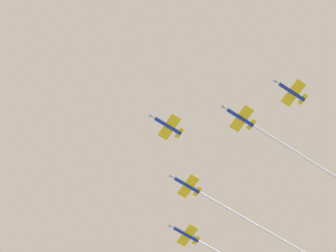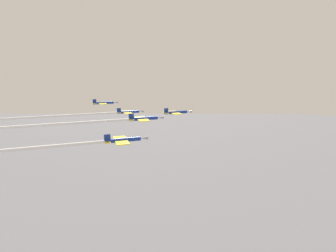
{
  "view_description": "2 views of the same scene",
  "coord_description": "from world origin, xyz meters",
  "px_view_note": "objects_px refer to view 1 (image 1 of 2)",
  "views": [
    {
      "loc": [
        -17.97,
        61.9,
        2.23
      ],
      "look_at": [
        -7.68,
        1.59,
        159.29
      ],
      "focal_mm": 52.76,
      "sensor_mm": 36.0,
      "label": 1
    },
    {
      "loc": [
        34.9,
        -103.69,
        179.4
      ],
      "look_at": [
        -5.34,
        -12.41,
        156.24
      ],
      "focal_mm": 27.6,
      "sensor_mm": 36.0,
      "label": 2
    }
  ],
  "objects_px": {
    "jet_port_outer": "(291,92)",
    "jet_starboard_inner": "(237,214)",
    "jet_lead": "(167,126)",
    "jet_port_inner": "(288,147)"
  },
  "relations": [
    {
      "from": "jet_starboard_inner",
      "to": "jet_port_inner",
      "type": "bearing_deg",
      "value": 176.51
    },
    {
      "from": "jet_lead",
      "to": "jet_starboard_inner",
      "type": "xyz_separation_m",
      "value": [
        -19.47,
        -39.64,
        1.47
      ]
    },
    {
      "from": "jet_starboard_inner",
      "to": "jet_port_outer",
      "type": "distance_m",
      "value": 50.12
    },
    {
      "from": "jet_lead",
      "to": "jet_starboard_inner",
      "type": "bearing_deg",
      "value": -68.49
    },
    {
      "from": "jet_lead",
      "to": "jet_port_outer",
      "type": "bearing_deg",
      "value": -138.45
    },
    {
      "from": "jet_port_inner",
      "to": "jet_starboard_inner",
      "type": "relative_size",
      "value": 0.94
    },
    {
      "from": "jet_starboard_inner",
      "to": "jet_port_outer",
      "type": "relative_size",
      "value": 4.89
    },
    {
      "from": "jet_port_outer",
      "to": "jet_starboard_inner",
      "type": "bearing_deg",
      "value": -14.31
    },
    {
      "from": "jet_port_outer",
      "to": "jet_port_inner",
      "type": "bearing_deg",
      "value": -32.77
    },
    {
      "from": "jet_port_inner",
      "to": "jet_starboard_inner",
      "type": "distance_m",
      "value": 32.57
    }
  ]
}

